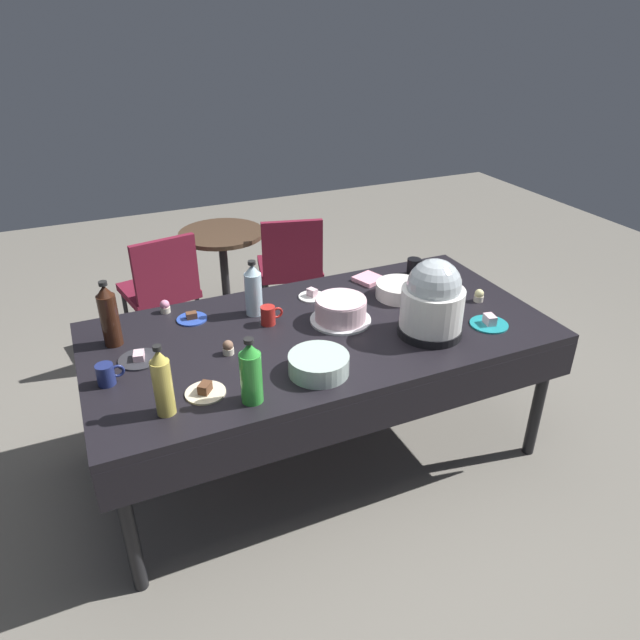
# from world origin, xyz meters

# --- Properties ---
(ground) EXTENTS (9.00, 9.00, 0.00)m
(ground) POSITION_xyz_m (0.00, 0.00, 0.00)
(ground) COLOR slate
(potluck_table) EXTENTS (2.20, 1.10, 0.75)m
(potluck_table) POSITION_xyz_m (0.00, 0.00, 0.69)
(potluck_table) COLOR black
(potluck_table) RESTS_ON ground
(frosted_layer_cake) EXTENTS (0.30, 0.30, 0.12)m
(frosted_layer_cake) POSITION_xyz_m (0.13, 0.03, 0.81)
(frosted_layer_cake) COLOR silver
(frosted_layer_cake) RESTS_ON potluck_table
(slow_cooker) EXTENTS (0.31, 0.31, 0.38)m
(slow_cooker) POSITION_xyz_m (0.46, -0.25, 0.92)
(slow_cooker) COLOR black
(slow_cooker) RESTS_ON potluck_table
(glass_salad_bowl) EXTENTS (0.26, 0.26, 0.08)m
(glass_salad_bowl) POSITION_xyz_m (-0.16, -0.34, 0.79)
(glass_salad_bowl) COLOR #B2C6BC
(glass_salad_bowl) RESTS_ON potluck_table
(ceramic_snack_bowl) EXTENTS (0.25, 0.25, 0.08)m
(ceramic_snack_bowl) POSITION_xyz_m (0.53, 0.15, 0.79)
(ceramic_snack_bowl) COLOR silver
(ceramic_snack_bowl) RESTS_ON potluck_table
(dessert_plate_charcoal) EXTENTS (0.18, 0.18, 0.04)m
(dessert_plate_charcoal) POSITION_xyz_m (-0.84, 0.07, 0.76)
(dessert_plate_charcoal) COLOR #2D2D33
(dessert_plate_charcoal) RESTS_ON potluck_table
(dessert_plate_cream) EXTENTS (0.16, 0.16, 0.05)m
(dessert_plate_cream) POSITION_xyz_m (-0.63, -0.29, 0.76)
(dessert_plate_cream) COLOR beige
(dessert_plate_cream) RESTS_ON potluck_table
(dessert_plate_cobalt) EXTENTS (0.15, 0.15, 0.04)m
(dessert_plate_cobalt) POSITION_xyz_m (-0.54, 0.34, 0.76)
(dessert_plate_cobalt) COLOR #2D4CB2
(dessert_plate_cobalt) RESTS_ON potluck_table
(dessert_plate_teal) EXTENTS (0.18, 0.18, 0.05)m
(dessert_plate_teal) POSITION_xyz_m (0.77, -0.30, 0.76)
(dessert_plate_teal) COLOR teal
(dessert_plate_teal) RESTS_ON potluck_table
(dessert_plate_white) EXTENTS (0.15, 0.15, 0.05)m
(dessert_plate_white) POSITION_xyz_m (0.10, 0.33, 0.76)
(dessert_plate_white) COLOR white
(dessert_plate_white) RESTS_ON potluck_table
(cupcake_vanilla) EXTENTS (0.05, 0.05, 0.07)m
(cupcake_vanilla) POSITION_xyz_m (-0.65, 0.48, 0.78)
(cupcake_vanilla) COLOR beige
(cupcake_vanilla) RESTS_ON potluck_table
(cupcake_berry) EXTENTS (0.05, 0.05, 0.07)m
(cupcake_berry) POSITION_xyz_m (-0.47, -0.04, 0.78)
(cupcake_berry) COLOR beige
(cupcake_berry) RESTS_ON potluck_table
(cupcake_lemon) EXTENTS (0.05, 0.05, 0.07)m
(cupcake_lemon) POSITION_xyz_m (0.89, -0.06, 0.78)
(cupcake_lemon) COLOR beige
(cupcake_lemon) RESTS_ON potluck_table
(soda_bottle_ginger_ale) EXTENTS (0.07, 0.07, 0.30)m
(soda_bottle_ginger_ale) POSITION_xyz_m (-0.80, -0.36, 0.89)
(soda_bottle_ginger_ale) COLOR gold
(soda_bottle_ginger_ale) RESTS_ON potluck_table
(soda_bottle_cola) EXTENTS (0.08, 0.08, 0.32)m
(soda_bottle_cola) POSITION_xyz_m (-0.92, 0.26, 0.90)
(soda_bottle_cola) COLOR #33190F
(soda_bottle_cola) RESTS_ON potluck_table
(soda_bottle_water) EXTENTS (0.09, 0.09, 0.29)m
(soda_bottle_water) POSITION_xyz_m (-0.24, 0.28, 0.88)
(soda_bottle_water) COLOR silver
(soda_bottle_water) RESTS_ON potluck_table
(soda_bottle_lime_soda) EXTENTS (0.09, 0.09, 0.28)m
(soda_bottle_lime_soda) POSITION_xyz_m (-0.47, -0.42, 0.88)
(soda_bottle_lime_soda) COLOR green
(soda_bottle_lime_soda) RESTS_ON potluck_table
(coffee_mug_red) EXTENTS (0.11, 0.07, 0.09)m
(coffee_mug_red) POSITION_xyz_m (-0.21, 0.15, 0.80)
(coffee_mug_red) COLOR #B2231E
(coffee_mug_red) RESTS_ON potluck_table
(coffee_mug_navy) EXTENTS (0.11, 0.07, 0.09)m
(coffee_mug_navy) POSITION_xyz_m (-0.98, -0.06, 0.80)
(coffee_mug_navy) COLOR navy
(coffee_mug_navy) RESTS_ON potluck_table
(coffee_mug_black) EXTENTS (0.12, 0.08, 0.10)m
(coffee_mug_black) POSITION_xyz_m (0.76, 0.37, 0.80)
(coffee_mug_black) COLOR black
(coffee_mug_black) RESTS_ON potluck_table
(paper_napkin_stack) EXTENTS (0.18, 0.18, 0.02)m
(paper_napkin_stack) POSITION_xyz_m (0.48, 0.40, 0.76)
(paper_napkin_stack) COLOR pink
(paper_napkin_stack) RESTS_ON potluck_table
(maroon_chair_left) EXTENTS (0.52, 0.52, 0.85)m
(maroon_chair_left) POSITION_xyz_m (-0.54, 1.38, 0.49)
(maroon_chair_left) COLOR maroon
(maroon_chair_left) RESTS_ON ground
(maroon_chair_right) EXTENTS (0.53, 0.53, 0.85)m
(maroon_chair_right) POSITION_xyz_m (0.38, 1.38, 0.49)
(maroon_chair_right) COLOR maroon
(maroon_chair_right) RESTS_ON ground
(round_cafe_table) EXTENTS (0.60, 0.60, 0.72)m
(round_cafe_table) POSITION_xyz_m (-0.05, 1.61, 0.50)
(round_cafe_table) COLOR #473323
(round_cafe_table) RESTS_ON ground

